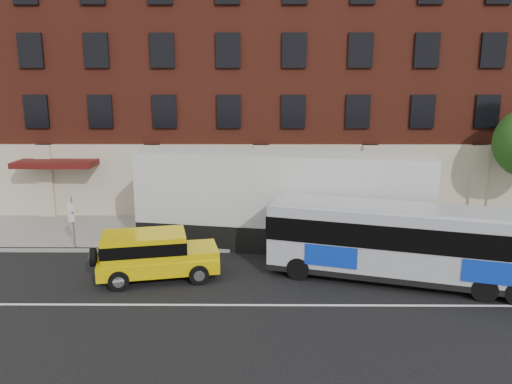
{
  "coord_description": "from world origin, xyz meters",
  "views": [
    {
      "loc": [
        -0.1,
        -15.23,
        7.46
      ],
      "look_at": [
        -0.23,
        5.5,
        2.88
      ],
      "focal_mm": 34.7,
      "sensor_mm": 36.0,
      "label": 1
    }
  ],
  "objects_px": {
    "city_bus": "(412,241)",
    "yellow_suv": "(152,253)",
    "sign_pole": "(72,220)",
    "shipping_container": "(282,201)"
  },
  "relations": [
    {
      "from": "city_bus",
      "to": "yellow_suv",
      "type": "relative_size",
      "value": 2.22
    },
    {
      "from": "sign_pole",
      "to": "shipping_container",
      "type": "distance_m",
      "value": 9.48
    },
    {
      "from": "city_bus",
      "to": "yellow_suv",
      "type": "height_order",
      "value": "city_bus"
    },
    {
      "from": "city_bus",
      "to": "shipping_container",
      "type": "height_order",
      "value": "shipping_container"
    },
    {
      "from": "sign_pole",
      "to": "yellow_suv",
      "type": "height_order",
      "value": "sign_pole"
    },
    {
      "from": "yellow_suv",
      "to": "sign_pole",
      "type": "bearing_deg",
      "value": 142.44
    },
    {
      "from": "sign_pole",
      "to": "city_bus",
      "type": "distance_m",
      "value": 14.61
    },
    {
      "from": "sign_pole",
      "to": "city_bus",
      "type": "bearing_deg",
      "value": -14.15
    },
    {
      "from": "sign_pole",
      "to": "city_bus",
      "type": "relative_size",
      "value": 0.23
    },
    {
      "from": "sign_pole",
      "to": "yellow_suv",
      "type": "xyz_separation_m",
      "value": [
        4.28,
        -3.29,
        -0.39
      ]
    }
  ]
}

